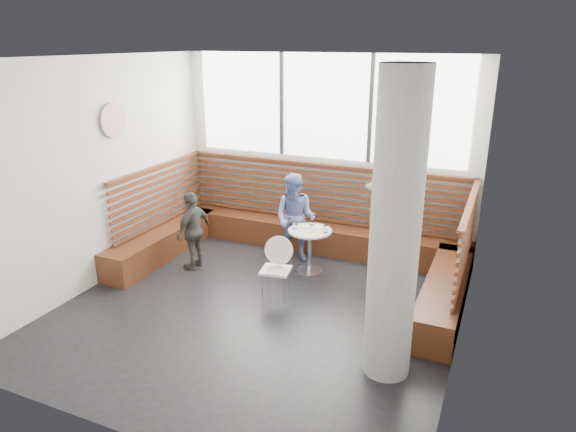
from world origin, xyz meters
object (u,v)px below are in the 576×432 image
at_px(cafe_table, 310,242).
at_px(adult_man, 387,233).
at_px(child_left, 193,230).
at_px(cafe_chair, 278,263).
at_px(child_back, 295,218).
at_px(concrete_column, 395,231).

relative_size(cafe_table, adult_man, 0.39).
xyz_separation_m(adult_man, child_left, (-2.91, -0.35, -0.27)).
bearing_deg(cafe_chair, adult_man, 18.27).
height_order(adult_man, child_back, adult_man).
distance_m(concrete_column, cafe_table, 2.82).
relative_size(concrete_column, child_back, 2.25).
xyz_separation_m(concrete_column, cafe_chair, (-1.78, 1.08, -1.11)).
distance_m(cafe_table, child_left, 1.80).
xyz_separation_m(concrete_column, cafe_table, (-1.66, 1.99, -1.11)).
xyz_separation_m(adult_man, child_back, (-1.59, 0.56, -0.17)).
relative_size(adult_man, child_left, 1.44).
bearing_deg(cafe_table, cafe_chair, -97.33).
bearing_deg(cafe_chair, child_back, 92.30).
height_order(child_back, child_left, child_back).
distance_m(cafe_chair, child_left, 1.63).
relative_size(cafe_table, cafe_chair, 0.81).
bearing_deg(concrete_column, child_back, 131.19).
bearing_deg(child_back, adult_man, -19.05).
height_order(cafe_table, child_left, child_left).
bearing_deg(concrete_column, adult_man, 104.33).
distance_m(concrete_column, child_back, 3.23).
height_order(concrete_column, child_left, concrete_column).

